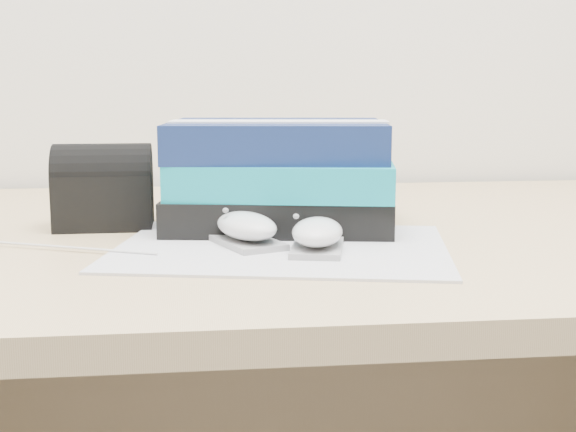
{
  "coord_description": "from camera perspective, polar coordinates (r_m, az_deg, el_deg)",
  "views": [
    {
      "loc": [
        -0.19,
        0.63,
        0.91
      ],
      "look_at": [
        -0.09,
        1.42,
        0.77
      ],
      "focal_mm": 50.0,
      "sensor_mm": 36.0,
      "label": 1
    }
  ],
  "objects": [
    {
      "name": "pouch",
      "position": [
        0.99,
        -12.97,
        1.99
      ],
      "size": [
        0.12,
        0.08,
        0.1
      ],
      "color": "black",
      "rests_on": "desk"
    },
    {
      "name": "mousepad",
      "position": [
        0.85,
        -0.46,
        -2.24
      ],
      "size": [
        0.39,
        0.34,
        0.0
      ],
      "primitive_type": "cube",
      "rotation": [
        0.0,
        0.0,
        -0.21
      ],
      "color": "#9B9BA3",
      "rests_on": "desk"
    },
    {
      "name": "usb_cable",
      "position": [
        0.86,
        -15.27,
        -2.18
      ],
      "size": [
        0.19,
        0.09,
        0.0
      ],
      "primitive_type": "cylinder",
      "rotation": [
        0.0,
        1.57,
        -0.43
      ],
      "color": "silver",
      "rests_on": "mousepad"
    },
    {
      "name": "mouse_front",
      "position": [
        0.82,
        2.1,
        -1.34
      ],
      "size": [
        0.07,
        0.1,
        0.04
      ],
      "color": "gray",
      "rests_on": "mousepad"
    },
    {
      "name": "desk",
      "position": [
        1.11,
        3.57,
        -12.1
      ],
      "size": [
        1.6,
        0.8,
        0.73
      ],
      "color": "tan",
      "rests_on": "ground"
    },
    {
      "name": "mouse_rear",
      "position": [
        0.85,
        -2.97,
        -0.91
      ],
      "size": [
        0.08,
        0.11,
        0.04
      ],
      "color": "gray",
      "rests_on": "mousepad"
    },
    {
      "name": "book_stack",
      "position": [
        0.97,
        -0.56,
        2.92
      ],
      "size": [
        0.29,
        0.25,
        0.13
      ],
      "color": "black",
      "rests_on": "desk"
    }
  ]
}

